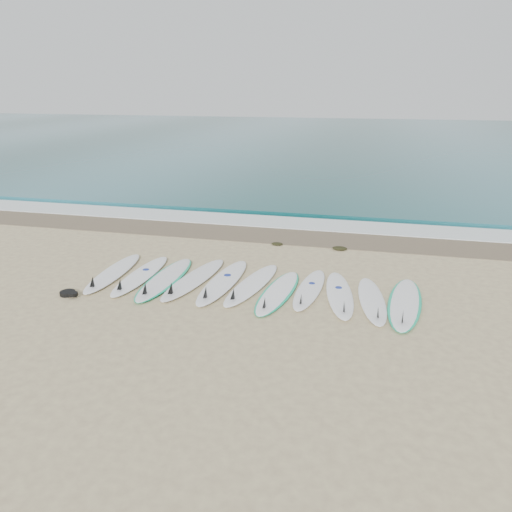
% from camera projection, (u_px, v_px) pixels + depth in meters
% --- Properties ---
extents(ground, '(120.00, 120.00, 0.00)m').
position_uv_depth(ground, '(250.00, 287.00, 10.97)').
color(ground, tan).
extents(ocean, '(120.00, 55.00, 0.03)m').
position_uv_depth(ocean, '(347.00, 139.00, 40.85)').
color(ocean, '#1B5961').
rests_on(ocean, ground).
extents(wet_sand_band, '(120.00, 1.80, 0.01)m').
position_uv_depth(wet_sand_band, '(284.00, 236.00, 14.74)').
color(wet_sand_band, brown).
rests_on(wet_sand_band, ground).
extents(foam_band, '(120.00, 1.40, 0.04)m').
position_uv_depth(foam_band, '(292.00, 223.00, 16.02)').
color(foam_band, silver).
rests_on(foam_band, ground).
extents(wave_crest, '(120.00, 1.00, 0.10)m').
position_uv_depth(wave_crest, '(299.00, 211.00, 17.39)').
color(wave_crest, '#1B5961').
rests_on(wave_crest, ground).
extents(surfboard_0, '(0.69, 2.72, 0.35)m').
position_uv_depth(surfboard_0, '(112.00, 273.00, 11.64)').
color(surfboard_0, white).
rests_on(surfboard_0, ground).
extents(surfboard_1, '(0.57, 2.69, 0.34)m').
position_uv_depth(surfboard_1, '(140.00, 276.00, 11.48)').
color(surfboard_1, white).
rests_on(surfboard_1, ground).
extents(surfboard_2, '(0.68, 2.81, 0.36)m').
position_uv_depth(surfboard_2, '(164.00, 279.00, 11.31)').
color(surfboard_2, white).
rests_on(surfboard_2, ground).
extents(surfboard_3, '(0.97, 2.87, 0.36)m').
position_uv_depth(surfboard_3, '(193.00, 279.00, 11.26)').
color(surfboard_3, silver).
rests_on(surfboard_3, ground).
extents(surfboard_4, '(0.74, 2.90, 0.37)m').
position_uv_depth(surfboard_4, '(222.00, 282.00, 11.10)').
color(surfboard_4, white).
rests_on(surfboard_4, ground).
extents(surfboard_5, '(0.99, 2.75, 0.35)m').
position_uv_depth(surfboard_5, '(251.00, 285.00, 10.96)').
color(surfboard_5, white).
rests_on(surfboard_5, ground).
extents(surfboard_6, '(0.86, 2.61, 0.33)m').
position_uv_depth(surfboard_6, '(277.00, 292.00, 10.58)').
color(surfboard_6, white).
rests_on(surfboard_6, ground).
extents(surfboard_7, '(0.66, 2.44, 0.31)m').
position_uv_depth(surfboard_7, '(309.00, 290.00, 10.72)').
color(surfboard_7, white).
rests_on(surfboard_7, ground).
extents(surfboard_8, '(0.94, 2.62, 0.33)m').
position_uv_depth(surfboard_8, '(340.00, 295.00, 10.44)').
color(surfboard_8, white).
rests_on(surfboard_8, ground).
extents(surfboard_9, '(0.83, 2.50, 0.31)m').
position_uv_depth(surfboard_9, '(372.00, 301.00, 10.16)').
color(surfboard_9, white).
rests_on(surfboard_9, ground).
extents(surfboard_10, '(0.90, 2.79, 0.35)m').
position_uv_depth(surfboard_10, '(405.00, 303.00, 10.04)').
color(surfboard_10, white).
rests_on(surfboard_10, ground).
extents(seaweed_near, '(0.32, 0.25, 0.06)m').
position_uv_depth(seaweed_near, '(277.00, 244.00, 13.88)').
color(seaweed_near, black).
rests_on(seaweed_near, ground).
extents(seaweed_far, '(0.40, 0.31, 0.08)m').
position_uv_depth(seaweed_far, '(340.00, 248.00, 13.48)').
color(seaweed_far, black).
rests_on(seaweed_far, ground).
extents(leash_coil, '(0.46, 0.36, 0.11)m').
position_uv_depth(leash_coil, '(69.00, 293.00, 10.54)').
color(leash_coil, black).
rests_on(leash_coil, ground).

